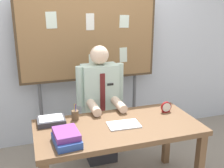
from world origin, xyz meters
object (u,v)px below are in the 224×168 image
Objects in this scene: bulletin_board at (89,41)px; desk_clock at (166,107)px; open_notebook at (124,125)px; book_stack at (66,138)px; pen_holder at (75,115)px; desk at (118,134)px; paper_tray at (51,121)px; person at (100,110)px.

desk_clock is (0.58, -0.97, -0.59)m from bulletin_board.
desk_clock is at bearing 16.49° from open_notebook.
pen_holder reaches higher than book_stack.
desk_clock reaches higher than book_stack.
paper_tray is (-0.60, 0.24, 0.12)m from desk.
person is 0.73× the size of bulletin_board.
person is at bearing 90.00° from desk.
desk is 9.70× the size of pen_holder.
bulletin_board is 6.46× the size of book_stack.
open_notebook is at bearing -87.62° from bulletin_board.
desk is 0.57m from book_stack.
open_notebook is (0.05, -1.12, -0.64)m from bulletin_board.
bulletin_board is 6.40× the size of open_notebook.
open_notebook reaches higher than desk.
paper_tray is (-0.08, 0.43, -0.02)m from book_stack.
desk is 13.50× the size of desk_clock.
pen_holder reaches higher than paper_tray.
bulletin_board is at bearing 89.99° from desk.
book_stack is 0.43m from paper_tray.
person reaches higher than pen_holder.
bulletin_board is 16.65× the size of desk_clock.
person reaches higher than desk_clock.
person is 0.72m from paper_tray.
desk_clock reaches higher than paper_tray.
person is 5.38× the size of paper_tray.
pen_holder reaches higher than open_notebook.
bulletin_board is at bearing 68.19° from book_stack.
pen_holder reaches higher than desk.
bulletin_board is at bearing 92.38° from open_notebook.
person reaches higher than paper_tray.
bulletin_board is 1.27m from desk_clock.
book_stack is (-0.52, -1.29, -0.59)m from bulletin_board.
pen_holder is at bearing -112.99° from bulletin_board.
person is 0.77m from desk_clock.
open_notebook is at bearing -21.78° from paper_tray.
paper_tray is at bearing 100.55° from book_stack.
book_stack is at bearing -111.81° from bulletin_board.
bulletin_board reaches higher than paper_tray.
bulletin_board reaches higher than open_notebook.
paper_tray is at bearing -177.44° from pen_holder.
pen_holder reaches higher than desk_clock.
book_stack is at bearing -122.40° from person.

